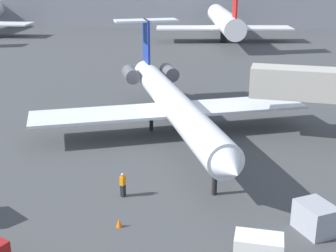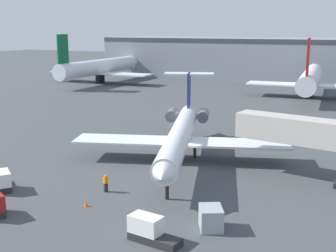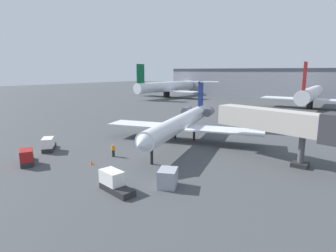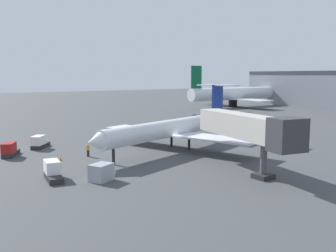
{
  "view_description": "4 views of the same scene",
  "coord_description": "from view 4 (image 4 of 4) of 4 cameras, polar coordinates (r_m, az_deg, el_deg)",
  "views": [
    {
      "loc": [
        1.15,
        -38.03,
        14.5
      ],
      "look_at": [
        -1.53,
        -2.68,
        2.27
      ],
      "focal_mm": 49.47,
      "sensor_mm": 36.0,
      "label": 1
    },
    {
      "loc": [
        18.52,
        -45.15,
        15.31
      ],
      "look_at": [
        -3.42,
        2.27,
        3.85
      ],
      "focal_mm": 48.55,
      "sensor_mm": 36.0,
      "label": 2
    },
    {
      "loc": [
        23.97,
        -34.83,
        11.07
      ],
      "look_at": [
        -2.56,
        -0.73,
        2.73
      ],
      "focal_mm": 30.65,
      "sensor_mm": 36.0,
      "label": 3
    },
    {
      "loc": [
        42.63,
        -29.67,
        10.61
      ],
      "look_at": [
        -1.64,
        0.5,
        3.46
      ],
      "focal_mm": 40.74,
      "sensor_mm": 36.0,
      "label": 4
    }
  ],
  "objects": [
    {
      "name": "cargo_container_uld",
      "position": [
        39.35,
        -9.96,
        -6.85
      ],
      "size": [
        2.53,
        2.75,
        1.74
      ],
      "color": "#999EA8",
      "rests_on": "ground_plane"
    },
    {
      "name": "baggage_tug_lead",
      "position": [
        41.05,
        -16.87,
        -6.51
      ],
      "size": [
        4.16,
        1.97,
        1.9
      ],
      "color": "#262628",
      "rests_on": "ground_plane"
    },
    {
      "name": "parked_airliner_west_end",
      "position": [
        130.44,
        9.64,
        4.75
      ],
      "size": [
        30.02,
        35.74,
        13.54
      ],
      "color": "silver",
      "rests_on": "ground_plane"
    },
    {
      "name": "baggage_tug_trailing",
      "position": [
        54.22,
        -22.6,
        -3.38
      ],
      "size": [
        4.2,
        3.07,
        1.9
      ],
      "color": "#262628",
      "rests_on": "ground_plane"
    },
    {
      "name": "ground_plane",
      "position": [
        53.02,
        0.55,
        -4.0
      ],
      "size": [
        400.0,
        400.0,
        0.1
      ],
      "primitive_type": "cube",
      "color": "#424447"
    },
    {
      "name": "regional_jet",
      "position": [
        54.93,
        1.27,
        -0.13
      ],
      "size": [
        25.08,
        30.23,
        9.08
      ],
      "color": "silver",
      "rests_on": "ground_plane"
    },
    {
      "name": "baggage_tug_spare",
      "position": [
        58.78,
        -18.7,
        -2.37
      ],
      "size": [
        4.0,
        3.58,
        1.9
      ],
      "color": "#262628",
      "rests_on": "ground_plane"
    },
    {
      "name": "jet_bridge",
      "position": [
        41.81,
        12.31,
        -0.35
      ],
      "size": [
        16.06,
        5.7,
        6.66
      ],
      "color": "#B7B2A8",
      "rests_on": "ground_plane"
    },
    {
      "name": "ground_crew_marshaller",
      "position": [
        51.21,
        -11.87,
        -3.54
      ],
      "size": [
        0.4,
        0.47,
        1.69
      ],
      "color": "black",
      "rests_on": "ground_plane"
    },
    {
      "name": "traffic_cone_near",
      "position": [
        49.65,
        -15.78,
        -4.71
      ],
      "size": [
        0.36,
        0.36,
        0.55
      ],
      "color": "orange",
      "rests_on": "ground_plane"
    }
  ]
}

